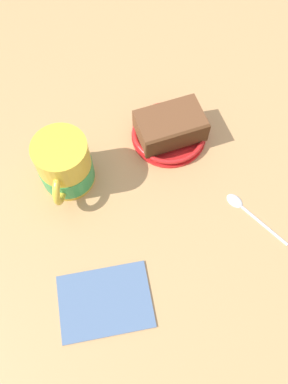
{
  "coord_description": "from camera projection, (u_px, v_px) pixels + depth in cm",
  "views": [
    {
      "loc": [
        -0.26,
        34.49,
        59.37
      ],
      "look_at": [
        0.94,
        7.43,
        3.0
      ],
      "focal_mm": 36.84,
      "sensor_mm": 36.0,
      "label": 1
    }
  ],
  "objects": [
    {
      "name": "ground_plane",
      "position": [
        151.0,
        165.0,
        0.7
      ],
      "size": [
        115.63,
        115.63,
        2.69
      ],
      "primitive_type": "cube",
      "color": "tan"
    },
    {
      "name": "tea_mug",
      "position": [
        63.0,
        166.0,
        0.63
      ],
      "size": [
        8.8,
        11.48,
        10.0
      ],
      "color": "gold",
      "rests_on": "ground_plane"
    },
    {
      "name": "folded_napkin",
      "position": [
        103.0,
        301.0,
        0.58
      ],
      "size": [
        15.45,
        12.75,
        0.6
      ],
      "primitive_type": "cube",
      "rotation": [
        0.0,
        0.0,
        0.23
      ],
      "color": "slate",
      "rests_on": "ground_plane"
    },
    {
      "name": "small_plate",
      "position": [
        167.0,
        133.0,
        0.7
      ],
      "size": [
        13.3,
        13.3,
        1.77
      ],
      "color": "red",
      "rests_on": "ground_plane"
    },
    {
      "name": "teaspoon",
      "position": [
        243.0,
        208.0,
        0.64
      ],
      "size": [
        9.85,
        9.18,
        0.8
      ],
      "color": "silver",
      "rests_on": "ground_plane"
    },
    {
      "name": "cake_slice",
      "position": [
        169.0,
        126.0,
        0.68
      ],
      "size": [
        13.22,
        10.99,
        4.76
      ],
      "color": "#472814",
      "rests_on": "small_plate"
    }
  ]
}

